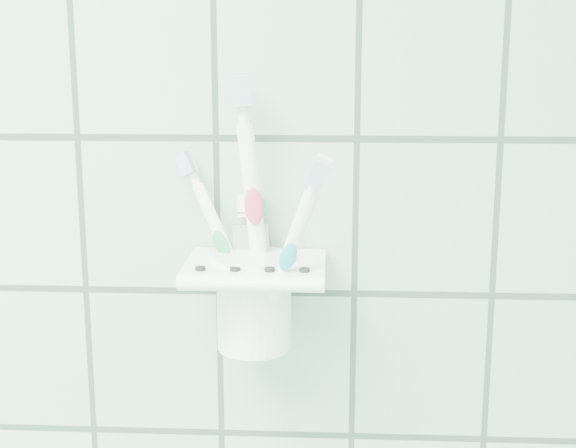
# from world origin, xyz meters

# --- Properties ---
(holder_bracket) EXTENTS (0.12, 0.10, 0.04)m
(holder_bracket) POSITION_xyz_m (0.66, 1.15, 1.28)
(holder_bracket) COLOR white
(holder_bracket) RESTS_ON wall_back
(cup) EXTENTS (0.07, 0.07, 0.08)m
(cup) POSITION_xyz_m (0.66, 1.16, 1.26)
(cup) COLOR white
(cup) RESTS_ON holder_bracket
(toothbrush_pink) EXTENTS (0.07, 0.04, 0.17)m
(toothbrush_pink) POSITION_xyz_m (0.67, 1.15, 1.31)
(toothbrush_pink) COLOR white
(toothbrush_pink) RESTS_ON cup
(toothbrush_blue) EXTENTS (0.04, 0.03, 0.23)m
(toothbrush_blue) POSITION_xyz_m (0.67, 1.16, 1.34)
(toothbrush_blue) COLOR white
(toothbrush_blue) RESTS_ON cup
(toothbrush_orange) EXTENTS (0.06, 0.05, 0.18)m
(toothbrush_orange) POSITION_xyz_m (0.66, 1.14, 1.31)
(toothbrush_orange) COLOR white
(toothbrush_orange) RESTS_ON cup
(toothpaste_tube) EXTENTS (0.04, 0.03, 0.13)m
(toothpaste_tube) POSITION_xyz_m (0.66, 1.17, 1.29)
(toothpaste_tube) COLOR silver
(toothpaste_tube) RESTS_ON cup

